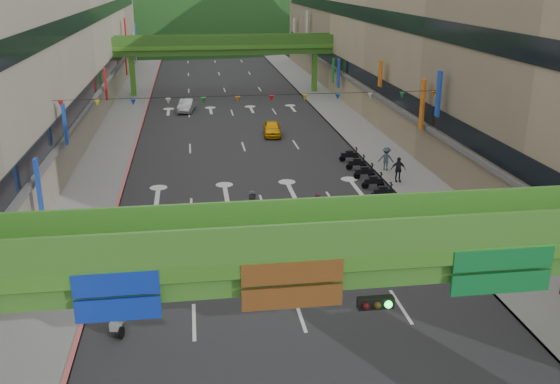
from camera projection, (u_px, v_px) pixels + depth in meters
road_slab at (235, 121)px, 62.25m from camera, size 18.00×140.00×0.02m
sidewalk_left at (122, 124)px, 60.76m from camera, size 4.00×140.00×0.15m
sidewalk_right at (342, 117)px, 63.69m from camera, size 4.00×140.00×0.15m
curb_left at (142, 123)px, 61.01m from camera, size 0.20×140.00×0.18m
curb_right at (324, 117)px, 63.43m from camera, size 0.20×140.00×0.18m
building_row_left at (24, 25)px, 56.62m from camera, size 12.80×95.00×19.00m
building_row_right at (424, 21)px, 61.67m from camera, size 12.80×95.00×19.00m
overpass_near at (369, 272)px, 18.94m from camera, size 28.00×12.27×7.10m
overpass_far at (225, 49)px, 74.50m from camera, size 28.00×2.20×7.10m
hill_left at (147, 31)px, 163.11m from camera, size 168.00×140.00×112.00m
hill_right at (286, 24)px, 187.14m from camera, size 208.00×176.00×128.00m
bunting_string at (255, 99)px, 41.59m from camera, size 26.00×0.36×0.47m
scooter_rider_mid at (318, 211)px, 35.36m from camera, size 0.95×1.60×2.15m
scooter_rider_left at (118, 310)px, 25.12m from camera, size 1.01×1.58×1.96m
scooter_rider_far at (252, 208)px, 35.81m from camera, size 0.89×1.60×2.15m
parked_scooter_row at (365, 172)px, 44.42m from camera, size 1.60×9.35×1.08m
car_silver at (187, 105)px, 66.35m from camera, size 2.07×4.22×1.33m
car_yellow at (272, 129)px, 56.39m from camera, size 1.86×3.93×1.30m
pedestrian_dark at (398, 171)px, 43.27m from camera, size 1.06×0.49×1.76m
pedestrian_blue at (386, 161)px, 45.85m from camera, size 0.96×0.81×1.75m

